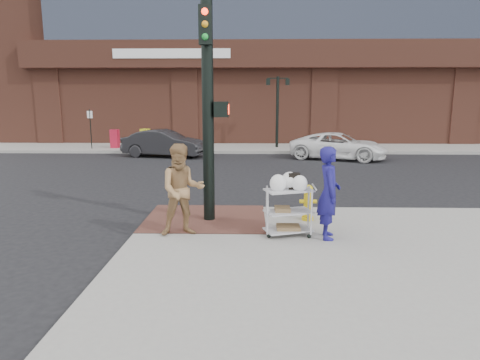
{
  "coord_description": "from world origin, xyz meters",
  "views": [
    {
      "loc": [
        0.45,
        -8.84,
        2.94
      ],
      "look_at": [
        0.24,
        -0.01,
        1.25
      ],
      "focal_mm": 32.0,
      "sensor_mm": 36.0,
      "label": 1
    }
  ],
  "objects_px": {
    "lamp_post": "(277,104)",
    "minivan_white": "(339,146)",
    "utility_cart": "(289,207)",
    "traffic_signal_pole": "(209,103)",
    "woman_blue": "(329,193)",
    "pedestrian_tan": "(182,190)",
    "fire_hydrant": "(308,202)",
    "sedan_dark": "(164,143)"
  },
  "relations": [
    {
      "from": "lamp_post",
      "to": "minivan_white",
      "type": "height_order",
      "value": "lamp_post"
    },
    {
      "from": "lamp_post",
      "to": "utility_cart",
      "type": "relative_size",
      "value": 3.06
    },
    {
      "from": "traffic_signal_pole",
      "to": "woman_blue",
      "type": "xyz_separation_m",
      "value": [
        2.5,
        -1.24,
        -1.75
      ]
    },
    {
      "from": "pedestrian_tan",
      "to": "fire_hydrant",
      "type": "height_order",
      "value": "pedestrian_tan"
    },
    {
      "from": "lamp_post",
      "to": "pedestrian_tan",
      "type": "distance_m",
      "value": 16.66
    },
    {
      "from": "woman_blue",
      "to": "minivan_white",
      "type": "height_order",
      "value": "woman_blue"
    },
    {
      "from": "lamp_post",
      "to": "utility_cart",
      "type": "xyz_separation_m",
      "value": [
        -0.76,
        -16.32,
        -1.88
      ]
    },
    {
      "from": "sedan_dark",
      "to": "utility_cart",
      "type": "relative_size",
      "value": 3.2
    },
    {
      "from": "lamp_post",
      "to": "woman_blue",
      "type": "distance_m",
      "value": 16.54
    },
    {
      "from": "traffic_signal_pole",
      "to": "utility_cart",
      "type": "height_order",
      "value": "traffic_signal_pole"
    },
    {
      "from": "pedestrian_tan",
      "to": "traffic_signal_pole",
      "type": "bearing_deg",
      "value": 53.07
    },
    {
      "from": "sedan_dark",
      "to": "traffic_signal_pole",
      "type": "bearing_deg",
      "value": -151.07
    },
    {
      "from": "lamp_post",
      "to": "fire_hydrant",
      "type": "bearing_deg",
      "value": -90.77
    },
    {
      "from": "lamp_post",
      "to": "woman_blue",
      "type": "relative_size",
      "value": 2.14
    },
    {
      "from": "lamp_post",
      "to": "woman_blue",
      "type": "bearing_deg",
      "value": -89.91
    },
    {
      "from": "lamp_post",
      "to": "sedan_dark",
      "type": "bearing_deg",
      "value": -151.34
    },
    {
      "from": "traffic_signal_pole",
      "to": "pedestrian_tan",
      "type": "distance_m",
      "value": 2.11
    },
    {
      "from": "lamp_post",
      "to": "sedan_dark",
      "type": "xyz_separation_m",
      "value": [
        -5.94,
        -3.25,
        -1.93
      ]
    },
    {
      "from": "traffic_signal_pole",
      "to": "pedestrian_tan",
      "type": "xyz_separation_m",
      "value": [
        -0.46,
        -1.1,
        -1.73
      ]
    },
    {
      "from": "traffic_signal_pole",
      "to": "minivan_white",
      "type": "xyz_separation_m",
      "value": [
        5.26,
        11.33,
        -2.19
      ]
    },
    {
      "from": "minivan_white",
      "to": "utility_cart",
      "type": "distance_m",
      "value": 12.92
    },
    {
      "from": "minivan_white",
      "to": "lamp_post",
      "type": "bearing_deg",
      "value": 55.56
    },
    {
      "from": "woman_blue",
      "to": "sedan_dark",
      "type": "xyz_separation_m",
      "value": [
        -5.97,
        13.22,
        -0.39
      ]
    },
    {
      "from": "pedestrian_tan",
      "to": "sedan_dark",
      "type": "bearing_deg",
      "value": 88.7
    },
    {
      "from": "minivan_white",
      "to": "utility_cart",
      "type": "height_order",
      "value": "utility_cart"
    },
    {
      "from": "lamp_post",
      "to": "woman_blue",
      "type": "xyz_separation_m",
      "value": [
        0.03,
        -16.47,
        -1.53
      ]
    },
    {
      "from": "minivan_white",
      "to": "fire_hydrant",
      "type": "xyz_separation_m",
      "value": [
        -2.99,
        -11.29,
        -0.07
      ]
    },
    {
      "from": "utility_cart",
      "to": "fire_hydrant",
      "type": "xyz_separation_m",
      "value": [
        0.55,
        1.13,
        -0.16
      ]
    },
    {
      "from": "sedan_dark",
      "to": "minivan_white",
      "type": "relative_size",
      "value": 0.9
    },
    {
      "from": "woman_blue",
      "to": "pedestrian_tan",
      "type": "distance_m",
      "value": 2.97
    },
    {
      "from": "woman_blue",
      "to": "minivan_white",
      "type": "relative_size",
      "value": 0.4
    },
    {
      "from": "fire_hydrant",
      "to": "utility_cart",
      "type": "bearing_deg",
      "value": -116.0
    },
    {
      "from": "traffic_signal_pole",
      "to": "woman_blue",
      "type": "bearing_deg",
      "value": -26.38
    },
    {
      "from": "sedan_dark",
      "to": "utility_cart",
      "type": "bearing_deg",
      "value": -145.57
    },
    {
      "from": "lamp_post",
      "to": "pedestrian_tan",
      "type": "bearing_deg",
      "value": -100.2
    },
    {
      "from": "lamp_post",
      "to": "fire_hydrant",
      "type": "height_order",
      "value": "lamp_post"
    },
    {
      "from": "lamp_post",
      "to": "minivan_white",
      "type": "bearing_deg",
      "value": -54.48
    },
    {
      "from": "minivan_white",
      "to": "utility_cart",
      "type": "relative_size",
      "value": 3.55
    },
    {
      "from": "sedan_dark",
      "to": "fire_hydrant",
      "type": "height_order",
      "value": "sedan_dark"
    },
    {
      "from": "lamp_post",
      "to": "traffic_signal_pole",
      "type": "height_order",
      "value": "traffic_signal_pole"
    },
    {
      "from": "pedestrian_tan",
      "to": "minivan_white",
      "type": "distance_m",
      "value": 13.7
    },
    {
      "from": "minivan_white",
      "to": "utility_cart",
      "type": "bearing_deg",
      "value": -175.85
    }
  ]
}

